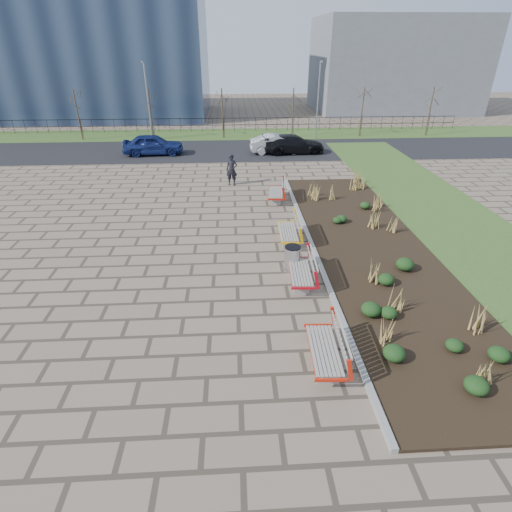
{
  "coord_description": "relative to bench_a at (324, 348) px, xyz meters",
  "views": [
    {
      "loc": [
        0.81,
        -9.07,
        7.4
      ],
      "look_at": [
        1.5,
        3.0,
        0.9
      ],
      "focal_mm": 28.0,
      "sensor_mm": 36.0,
      "label": 1
    }
  ],
  "objects": [
    {
      "name": "road",
      "position": [
        -3.0,
        23.32,
        -0.49
      ],
      "size": [
        80.0,
        7.0,
        0.02
      ],
      "primitive_type": "cube",
      "color": "black",
      "rests_on": "ground"
    },
    {
      "name": "railing_fence",
      "position": [
        -3.0,
        30.82,
        0.14
      ],
      "size": [
        44.0,
        0.1,
        1.2
      ],
      "primitive_type": null,
      "color": "black",
      "rests_on": "grass_verge_far"
    },
    {
      "name": "tree_e",
      "position": [
        9.0,
        27.82,
        1.54
      ],
      "size": [
        1.4,
        1.4,
        4.0
      ],
      "primitive_type": null,
      "color": "#4C3D2D",
      "rests_on": "grass_verge_far"
    },
    {
      "name": "lamp_east",
      "position": [
        5.0,
        27.32,
        2.54
      ],
      "size": [
        0.24,
        0.6,
        6.0
      ],
      "primitive_type": null,
      "color": "gray",
      "rests_on": "grass_verge_far"
    },
    {
      "name": "ground",
      "position": [
        -3.0,
        1.32,
        -0.5
      ],
      "size": [
        120.0,
        120.0,
        0.0
      ],
      "primitive_type": "plane",
      "color": "#746450",
      "rests_on": "ground"
    },
    {
      "name": "lamp_west",
      "position": [
        -9.0,
        27.32,
        2.54
      ],
      "size": [
        0.24,
        0.6,
        6.0
      ],
      "primitive_type": null,
      "color": "gray",
      "rests_on": "grass_verge_far"
    },
    {
      "name": "building_grey",
      "position": [
        17.0,
        43.32,
        4.5
      ],
      "size": [
        18.0,
        12.0,
        10.0
      ],
      "primitive_type": "cube",
      "color": "slate",
      "rests_on": "ground"
    },
    {
      "name": "car_black",
      "position": [
        2.33,
        22.18,
        0.19
      ],
      "size": [
        4.74,
        2.2,
        1.34
      ],
      "primitive_type": "imported",
      "rotation": [
        0.0,
        0.0,
        1.64
      ],
      "color": "black",
      "rests_on": "road"
    },
    {
      "name": "litter_bin",
      "position": [
        -0.15,
        4.86,
        -0.04
      ],
      "size": [
        0.56,
        0.56,
        0.93
      ],
      "primitive_type": "cylinder",
      "color": "#B2B2B7",
      "rests_on": "ground"
    },
    {
      "name": "planting_curb",
      "position": [
        0.92,
        6.32,
        -0.42
      ],
      "size": [
        0.16,
        18.0,
        0.15
      ],
      "primitive_type": "cube",
      "color": "gray",
      "rests_on": "ground"
    },
    {
      "name": "grass_verge_near",
      "position": [
        8.0,
        6.32,
        -0.48
      ],
      "size": [
        5.0,
        38.0,
        0.04
      ],
      "primitive_type": "cube",
      "color": "#33511E",
      "rests_on": "ground"
    },
    {
      "name": "tree_c",
      "position": [
        -3.0,
        27.82,
        1.54
      ],
      "size": [
        1.4,
        1.4,
        4.0
      ],
      "primitive_type": null,
      "color": "#4C3D2D",
      "rests_on": "grass_verge_far"
    },
    {
      "name": "bench_b",
      "position": [
        0.0,
        3.96,
        0.0
      ],
      "size": [
        1.0,
        2.14,
        1.0
      ],
      "primitive_type": null,
      "rotation": [
        0.0,
        0.0,
        -0.05
      ],
      "color": "red",
      "rests_on": "ground"
    },
    {
      "name": "tree_f",
      "position": [
        15.0,
        27.82,
        1.54
      ],
      "size": [
        1.4,
        1.4,
        4.0
      ],
      "primitive_type": null,
      "color": "#4C3D2D",
      "rests_on": "grass_verge_far"
    },
    {
      "name": "tree_d",
      "position": [
        3.0,
        27.82,
        1.54
      ],
      "size": [
        1.4,
        1.4,
        4.0
      ],
      "primitive_type": null,
      "color": "#4C3D2D",
      "rests_on": "grass_verge_far"
    },
    {
      "name": "tree_a",
      "position": [
        -15.0,
        27.82,
        1.54
      ],
      "size": [
        1.4,
        1.4,
        4.0
      ],
      "primitive_type": null,
      "color": "#4C3D2D",
      "rests_on": "grass_verge_far"
    },
    {
      "name": "grass_verge_far",
      "position": [
        -3.0,
        29.32,
        -0.48
      ],
      "size": [
        80.0,
        5.0,
        0.04
      ],
      "primitive_type": "cube",
      "color": "#33511E",
      "rests_on": "ground"
    },
    {
      "name": "car_silver",
      "position": [
        1.14,
        22.21,
        0.19
      ],
      "size": [
        4.09,
        1.47,
        1.34
      ],
      "primitive_type": "imported",
      "rotation": [
        0.0,
        0.0,
        1.58
      ],
      "color": "#9A9EA2",
      "rests_on": "road"
    },
    {
      "name": "bench_c",
      "position": [
        0.0,
        7.23,
        0.0
      ],
      "size": [
        0.96,
        2.13,
        1.0
      ],
      "primitive_type": null,
      "rotation": [
        0.0,
        0.0,
        -0.03
      ],
      "color": "#FFB80D",
      "rests_on": "ground"
    },
    {
      "name": "bench_d",
      "position": [
        0.0,
        12.16,
        0.0
      ],
      "size": [
        1.14,
        2.19,
        1.0
      ],
      "primitive_type": null,
      "rotation": [
        0.0,
        0.0,
        -0.12
      ],
      "color": "#B8180C",
      "rests_on": "ground"
    },
    {
      "name": "car_blue",
      "position": [
        -8.04,
        22.31,
        0.26
      ],
      "size": [
        4.42,
        2.01,
        1.47
      ],
      "primitive_type": "imported",
      "rotation": [
        0.0,
        0.0,
        1.63
      ],
      "color": "navy",
      "rests_on": "road"
    },
    {
      "name": "pedestrian",
      "position": [
        -2.3,
        14.89,
        0.39
      ],
      "size": [
        0.71,
        0.52,
        1.79
      ],
      "primitive_type": "imported",
      "rotation": [
        0.0,
        0.0,
        -0.14
      ],
      "color": "black",
      "rests_on": "ground"
    },
    {
      "name": "tree_b",
      "position": [
        -9.0,
        27.82,
        1.54
      ],
      "size": [
        1.4,
        1.4,
        4.0
      ],
      "primitive_type": null,
      "color": "#4C3D2D",
      "rests_on": "grass_verge_far"
    },
    {
      "name": "bench_a",
      "position": [
        0.0,
        0.0,
        0.0
      ],
      "size": [
        0.99,
        2.14,
        1.0
      ],
      "primitive_type": null,
      "rotation": [
        0.0,
        0.0,
        -0.04
      ],
      "color": "red",
      "rests_on": "ground"
    },
    {
      "name": "building_glass",
      "position": [
        -25.0,
        41.32,
        7.0
      ],
      "size": [
        40.0,
        14.0,
        15.0
      ],
      "primitive_type": "cube",
      "color": "#192338",
      "rests_on": "ground"
    },
    {
      "name": "planting_bed",
      "position": [
        3.25,
        6.32,
        -0.45
      ],
      "size": [
        4.5,
        18.0,
        0.1
      ],
      "primitive_type": "cube",
      "color": "black",
      "rests_on": "ground"
    }
  ]
}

